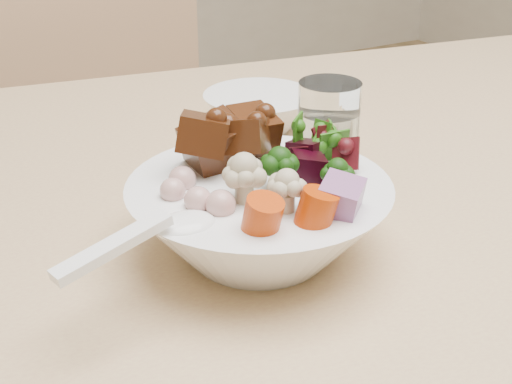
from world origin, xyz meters
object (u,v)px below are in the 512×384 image
side_bowl (259,112)px  dining_table (490,226)px  water_glass (328,138)px  chair_far (137,177)px  food_bowl (260,213)px

side_bowl → dining_table: bearing=-50.9°
dining_table → water_glass: water_glass is taller
side_bowl → chair_far: bearing=89.1°
food_bowl → side_bowl: (0.15, 0.26, -0.02)m
side_bowl → food_bowl: bearing=-119.8°
food_bowl → chair_far: bearing=78.3°
dining_table → chair_far: 0.78m
dining_table → water_glass: size_ratio=16.77×
water_glass → side_bowl: (0.02, 0.17, -0.03)m
dining_table → water_glass: 0.25m
chair_far → food_bowl: (-0.16, -0.77, 0.32)m
water_glass → side_bowl: 0.18m
dining_table → chair_far: bearing=113.2°
chair_far → food_bowl: chair_far is taller
dining_table → side_bowl: bearing=138.5°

